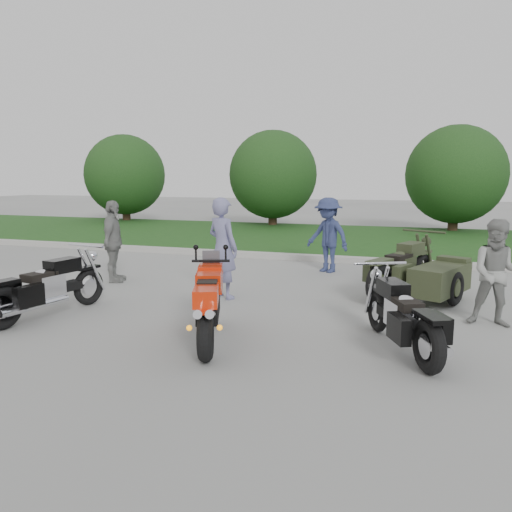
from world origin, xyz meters
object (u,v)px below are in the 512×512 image
(person_back, at_px, (113,241))
(sportbike_red, at_px, (208,302))
(cruiser_sidecar, at_px, (423,276))
(person_denim, at_px, (328,235))
(person_grey, at_px, (498,273))
(cruiser_left, at_px, (44,290))
(person_stripe, at_px, (223,248))
(cruiser_right, at_px, (404,319))

(person_back, bearing_deg, sportbike_red, -149.92)
(cruiser_sidecar, distance_m, person_back, 6.01)
(cruiser_sidecar, bearing_deg, person_denim, 158.02)
(cruiser_sidecar, bearing_deg, person_grey, -27.84)
(cruiser_left, xyz_separation_m, person_stripe, (2.11, 2.04, 0.45))
(sportbike_red, height_order, person_stripe, person_stripe)
(person_stripe, distance_m, person_back, 2.68)
(cruiser_left, bearing_deg, person_grey, 24.95)
(cruiser_right, distance_m, person_grey, 2.01)
(sportbike_red, xyz_separation_m, person_denim, (0.59, 5.33, 0.29))
(person_stripe, relative_size, person_denim, 1.06)
(person_grey, bearing_deg, person_denim, 135.83)
(person_stripe, bearing_deg, sportbike_red, 132.42)
(cruiser_right, xyz_separation_m, person_denim, (-1.82, 4.89, 0.42))
(cruiser_left, relative_size, person_stripe, 1.24)
(sportbike_red, distance_m, person_grey, 4.14)
(cruiser_left, xyz_separation_m, cruiser_right, (5.26, 0.13, -0.02))
(person_stripe, bearing_deg, person_back, 12.72)
(cruiser_sidecar, bearing_deg, sportbike_red, -105.31)
(cruiser_right, height_order, person_grey, person_grey)
(cruiser_right, bearing_deg, person_stripe, 123.27)
(person_stripe, relative_size, person_grey, 1.15)
(person_denim, xyz_separation_m, person_back, (-3.95, -2.42, -0.00))
(cruiser_right, bearing_deg, cruiser_left, 155.96)
(person_denim, bearing_deg, person_back, -121.19)
(cruiser_right, bearing_deg, person_back, 131.32)
(cruiser_left, relative_size, person_denim, 1.32)
(person_stripe, xyz_separation_m, person_grey, (4.37, -0.35, -0.12))
(cruiser_right, relative_size, person_back, 1.19)
(cruiser_sidecar, height_order, person_denim, person_denim)
(cruiser_left, bearing_deg, person_back, 111.35)
(cruiser_sidecar, xyz_separation_m, person_back, (-5.99, -0.34, 0.40))
(person_denim, bearing_deg, cruiser_left, -97.11)
(sportbike_red, height_order, person_grey, person_grey)
(cruiser_left, relative_size, person_back, 1.33)
(cruiser_sidecar, xyz_separation_m, person_grey, (1.00, -1.25, 0.34))
(person_denim, bearing_deg, person_stripe, -86.74)
(cruiser_right, distance_m, person_denim, 5.24)
(sportbike_red, distance_m, cruiser_sidecar, 4.18)
(person_back, bearing_deg, person_stripe, -121.18)
(person_grey, relative_size, person_back, 0.93)
(cruiser_left, bearing_deg, sportbike_red, 4.21)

